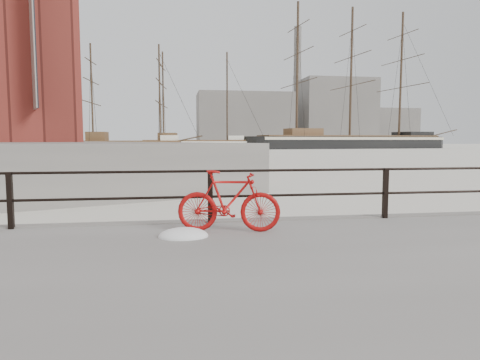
{
  "coord_description": "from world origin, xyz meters",
  "views": [
    {
      "loc": [
        -4.16,
        -8.07,
        1.9
      ],
      "look_at": [
        -2.68,
        1.5,
        1.0
      ],
      "focal_mm": 32.0,
      "sensor_mm": 36.0,
      "label": 1
    }
  ],
  "objects_px": {
    "schooner_mid": "(196,149)",
    "schooner_left": "(127,151)",
    "barque_black": "(349,149)",
    "bicycle": "(229,201)"
  },
  "relations": [
    {
      "from": "bicycle",
      "to": "schooner_left",
      "type": "xyz_separation_m",
      "value": [
        -8.97,
        69.63,
        -0.88
      ]
    },
    {
      "from": "bicycle",
      "to": "barque_black",
      "type": "height_order",
      "value": "barque_black"
    },
    {
      "from": "bicycle",
      "to": "schooner_mid",
      "type": "relative_size",
      "value": 0.06
    },
    {
      "from": "schooner_mid",
      "to": "schooner_left",
      "type": "xyz_separation_m",
      "value": [
        -12.71,
        -16.24,
        0.0
      ]
    },
    {
      "from": "schooner_mid",
      "to": "schooner_left",
      "type": "bearing_deg",
      "value": -120.89
    },
    {
      "from": "barque_black",
      "to": "schooner_left",
      "type": "xyz_separation_m",
      "value": [
        -48.31,
        -17.56,
        0.0
      ]
    },
    {
      "from": "bicycle",
      "to": "schooner_left",
      "type": "height_order",
      "value": "schooner_left"
    },
    {
      "from": "schooner_mid",
      "to": "schooner_left",
      "type": "relative_size",
      "value": 1.19
    },
    {
      "from": "schooner_mid",
      "to": "barque_black",
      "type": "bearing_deg",
      "value": 9.28
    },
    {
      "from": "bicycle",
      "to": "schooner_left",
      "type": "bearing_deg",
      "value": 109.11
    }
  ]
}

